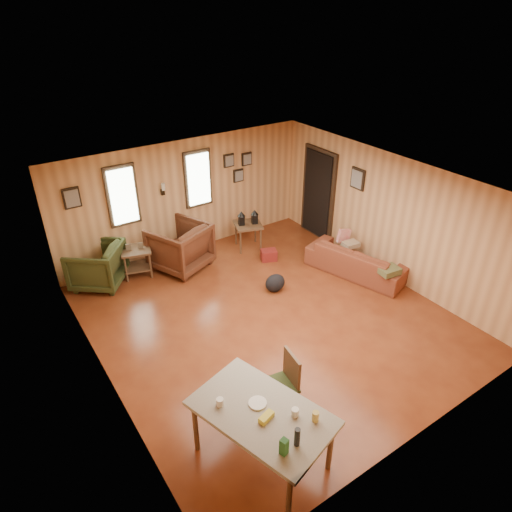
{
  "coord_description": "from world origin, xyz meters",
  "views": [
    {
      "loc": [
        -3.7,
        -5.05,
        4.88
      ],
      "look_at": [
        0.0,
        0.4,
        1.05
      ],
      "focal_mm": 32.0,
      "sensor_mm": 36.0,
      "label": 1
    }
  ],
  "objects_px": {
    "side_table": "(248,223)",
    "end_table": "(137,257)",
    "sofa": "(358,256)",
    "recliner_green": "(97,264)",
    "dining_table": "(263,416)",
    "recliner_brown": "(180,245)"
  },
  "relations": [
    {
      "from": "sofa",
      "to": "recliner_green",
      "type": "xyz_separation_m",
      "value": [
        -4.36,
        2.46,
        0.07
      ]
    },
    {
      "from": "recliner_brown",
      "to": "dining_table",
      "type": "bearing_deg",
      "value": 52.99
    },
    {
      "from": "dining_table",
      "to": "recliner_brown",
      "type": "bearing_deg",
      "value": 59.35
    },
    {
      "from": "recliner_brown",
      "to": "recliner_green",
      "type": "bearing_deg",
      "value": -33.47
    },
    {
      "from": "recliner_green",
      "to": "end_table",
      "type": "distance_m",
      "value": 0.75
    },
    {
      "from": "side_table",
      "to": "end_table",
      "type": "bearing_deg",
      "value": 172.9
    },
    {
      "from": "recliner_brown",
      "to": "sofa",
      "type": "bearing_deg",
      "value": 119.49
    },
    {
      "from": "end_table",
      "to": "side_table",
      "type": "height_order",
      "value": "side_table"
    },
    {
      "from": "side_table",
      "to": "recliner_brown",
      "type": "bearing_deg",
      "value": 176.9
    },
    {
      "from": "side_table",
      "to": "dining_table",
      "type": "xyz_separation_m",
      "value": [
        -2.74,
        -4.48,
        0.13
      ]
    },
    {
      "from": "recliner_brown",
      "to": "recliner_green",
      "type": "relative_size",
      "value": 1.13
    },
    {
      "from": "recliner_brown",
      "to": "end_table",
      "type": "height_order",
      "value": "recliner_brown"
    },
    {
      "from": "sofa",
      "to": "end_table",
      "type": "height_order",
      "value": "sofa"
    },
    {
      "from": "side_table",
      "to": "recliner_green",
      "type": "bearing_deg",
      "value": 173.01
    },
    {
      "from": "recliner_brown",
      "to": "side_table",
      "type": "distance_m",
      "value": 1.58
    },
    {
      "from": "end_table",
      "to": "sofa",
      "type": "bearing_deg",
      "value": -33.32
    },
    {
      "from": "recliner_green",
      "to": "side_table",
      "type": "xyz_separation_m",
      "value": [
        3.15,
        -0.39,
        0.15
      ]
    },
    {
      "from": "sofa",
      "to": "dining_table",
      "type": "xyz_separation_m",
      "value": [
        -3.95,
        -2.4,
        0.35
      ]
    },
    {
      "from": "sofa",
      "to": "end_table",
      "type": "relative_size",
      "value": 2.79
    },
    {
      "from": "recliner_green",
      "to": "end_table",
      "type": "height_order",
      "value": "recliner_green"
    },
    {
      "from": "recliner_brown",
      "to": "dining_table",
      "type": "height_order",
      "value": "dining_table"
    },
    {
      "from": "side_table",
      "to": "dining_table",
      "type": "bearing_deg",
      "value": -121.46
    }
  ]
}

